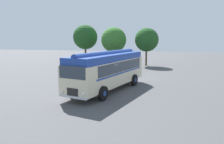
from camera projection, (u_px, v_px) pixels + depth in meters
The scene contains 7 objects.
ground_plane at pixel (106, 91), 19.18m from camera, with size 120.00×120.00×0.00m, color #474749.
vintage_bus at pixel (108, 69), 19.13m from camera, with size 5.07×10.37×3.49m.
car_near_left at pixel (111, 64), 31.96m from camera, with size 1.97×4.20×1.66m.
car_mid_left at pixel (129, 64), 31.40m from camera, with size 2.31×4.36×1.66m.
tree_far_left at pixel (85, 37), 40.26m from camera, with size 4.50×4.50×7.04m.
tree_left_of_centre at pixel (114, 40), 38.00m from camera, with size 4.38×4.38×6.51m.
tree_centre at pixel (147, 40), 36.06m from camera, with size 3.92×3.92×6.30m.
Camera 1 is at (4.68, -18.12, 4.55)m, focal length 35.00 mm.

